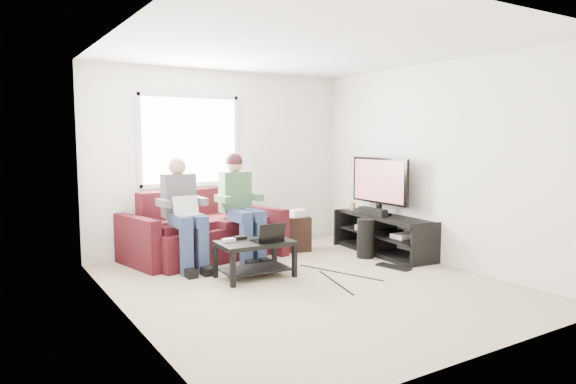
{
  "coord_description": "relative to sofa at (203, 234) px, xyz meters",
  "views": [
    {
      "loc": [
        -3.17,
        -4.64,
        1.65
      ],
      "look_at": [
        0.1,
        0.6,
        0.98
      ],
      "focal_mm": 32.0,
      "sensor_mm": 36.0,
      "label": 1
    }
  ],
  "objects": [
    {
      "name": "floor",
      "position": [
        0.51,
        -1.81,
        -0.34
      ],
      "size": [
        4.5,
        4.5,
        0.0
      ],
      "primitive_type": "plane",
      "color": "beige",
      "rests_on": "ground"
    },
    {
      "name": "ceiling",
      "position": [
        0.51,
        -1.81,
        2.26
      ],
      "size": [
        4.5,
        4.5,
        0.0
      ],
      "primitive_type": "plane",
      "rotation": [
        3.14,
        0.0,
        0.0
      ],
      "color": "white",
      "rests_on": "wall_back"
    },
    {
      "name": "wall_back",
      "position": [
        0.51,
        0.44,
        0.96
      ],
      "size": [
        4.5,
        0.0,
        4.5
      ],
      "primitive_type": "plane",
      "rotation": [
        1.57,
        0.0,
        0.0
      ],
      "color": "white",
      "rests_on": "floor"
    },
    {
      "name": "wall_front",
      "position": [
        0.51,
        -4.06,
        0.96
      ],
      "size": [
        4.5,
        0.0,
        4.5
      ],
      "primitive_type": "plane",
      "rotation": [
        -1.57,
        0.0,
        0.0
      ],
      "color": "white",
      "rests_on": "floor"
    },
    {
      "name": "wall_left",
      "position": [
        -1.49,
        -1.81,
        0.96
      ],
      "size": [
        0.0,
        4.5,
        4.5
      ],
      "primitive_type": "plane",
      "rotation": [
        1.57,
        0.0,
        1.57
      ],
      "color": "white",
      "rests_on": "floor"
    },
    {
      "name": "wall_right",
      "position": [
        2.51,
        -1.81,
        0.96
      ],
      "size": [
        0.0,
        4.5,
        4.5
      ],
      "primitive_type": "plane",
      "rotation": [
        1.57,
        0.0,
        -1.57
      ],
      "color": "white",
      "rests_on": "floor"
    },
    {
      "name": "window",
      "position": [
        0.01,
        0.42,
        1.26
      ],
      "size": [
        1.48,
        0.04,
        1.28
      ],
      "color": "white",
      "rests_on": "wall_back"
    },
    {
      "name": "sofa",
      "position": [
        0.0,
        0.0,
        0.0
      ],
      "size": [
        2.16,
        1.26,
        0.92
      ],
      "color": "#3F0F15",
      "rests_on": "floor"
    },
    {
      "name": "person_left",
      "position": [
        -0.4,
        -0.36,
        0.43
      ],
      "size": [
        0.4,
        0.7,
        1.39
      ],
      "color": "navy",
      "rests_on": "sofa"
    },
    {
      "name": "person_right",
      "position": [
        0.4,
        -0.34,
        0.49
      ],
      "size": [
        0.4,
        0.71,
        1.43
      ],
      "color": "navy",
      "rests_on": "sofa"
    },
    {
      "name": "laptop_silver",
      "position": [
        -0.4,
        -0.53,
        0.42
      ],
      "size": [
        0.38,
        0.34,
        0.24
      ],
      "primitive_type": null,
      "rotation": [
        0.0,
        0.0,
        0.45
      ],
      "color": "silver",
      "rests_on": "person_left"
    },
    {
      "name": "coffee_table",
      "position": [
        0.15,
        -1.22,
        -0.02
      ],
      "size": [
        0.89,
        0.57,
        0.43
      ],
      "color": "black",
      "rests_on": "floor"
    },
    {
      "name": "laptop_black",
      "position": [
        0.27,
        -1.3,
        0.22
      ],
      "size": [
        0.37,
        0.28,
        0.24
      ],
      "primitive_type": null,
      "rotation": [
        0.0,
        0.0,
        -0.12
      ],
      "color": "black",
      "rests_on": "coffee_table"
    },
    {
      "name": "controller_a",
      "position": [
        -0.13,
        -1.1,
        0.12
      ],
      "size": [
        0.14,
        0.09,
        0.04
      ],
      "primitive_type": "cube",
      "rotation": [
        0.0,
        0.0,
        0.02
      ],
      "color": "silver",
      "rests_on": "coffee_table"
    },
    {
      "name": "controller_b",
      "position": [
        0.05,
        -1.04,
        0.12
      ],
      "size": [
        0.15,
        0.1,
        0.04
      ],
      "primitive_type": "cube",
      "rotation": [
        0.0,
        0.0,
        -0.07
      ],
      "color": "black",
      "rests_on": "coffee_table"
    },
    {
      "name": "controller_c",
      "position": [
        0.45,
        -1.07,
        0.12
      ],
      "size": [
        0.14,
        0.09,
        0.04
      ],
      "primitive_type": "cube",
      "rotation": [
        0.0,
        0.0,
        0.01
      ],
      "color": "gray",
      "rests_on": "coffee_table"
    },
    {
      "name": "tv_stand",
      "position": [
        2.28,
        -1.09,
        -0.09
      ],
      "size": [
        0.64,
        1.69,
        0.55
      ],
      "color": "black",
      "rests_on": "floor"
    },
    {
      "name": "tv",
      "position": [
        2.28,
        -0.99,
        0.67
      ],
      "size": [
        0.12,
        1.1,
        0.81
      ],
      "color": "black",
      "rests_on": "tv_stand"
    },
    {
      "name": "soundbar",
      "position": [
        2.16,
        -0.99,
        0.26
      ],
      "size": [
        0.12,
        0.5,
        0.1
      ],
      "primitive_type": "cube",
      "color": "black",
      "rests_on": "tv_stand"
    },
    {
      "name": "drink_cup",
      "position": [
        2.23,
        -0.46,
        0.27
      ],
      "size": [
        0.08,
        0.08,
        0.12
      ],
      "primitive_type": "cylinder",
      "color": "#9D7643",
      "rests_on": "tv_stand"
    },
    {
      "name": "console_white",
      "position": [
        2.28,
        -1.49,
        -0.02
      ],
      "size": [
        0.3,
        0.22,
        0.06
      ],
      "primitive_type": "cube",
      "color": "silver",
      "rests_on": "tv_stand"
    },
    {
      "name": "console_grey",
      "position": [
        2.28,
        -0.79,
        -0.01
      ],
      "size": [
        0.34,
        0.26,
        0.08
      ],
      "primitive_type": "cube",
      "color": "gray",
      "rests_on": "tv_stand"
    },
    {
      "name": "console_black",
      "position": [
        2.28,
        -1.14,
        -0.01
      ],
      "size": [
        0.38,
        0.3,
        0.07
      ],
      "primitive_type": "cube",
      "color": "black",
      "rests_on": "tv_stand"
    },
    {
      "name": "subwoofer",
      "position": [
        1.91,
        -1.15,
        -0.07
      ],
      "size": [
        0.24,
        0.24,
        0.53
      ],
      "primitive_type": "cylinder",
      "color": "black",
      "rests_on": "floor"
    },
    {
      "name": "keyboard_floor",
      "position": [
        1.84,
        -1.77,
        -0.32
      ],
      "size": [
        0.24,
        0.48,
        0.03
      ],
      "primitive_type": "cube",
      "rotation": [
        0.0,
        0.0,
        0.21
      ],
      "color": "black",
      "rests_on": "floor"
    },
    {
      "name": "end_table",
      "position": [
        1.36,
        -0.27,
        -0.07
      ],
      "size": [
        0.33,
        0.33,
        0.6
      ],
      "color": "black",
      "rests_on": "floor"
    }
  ]
}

